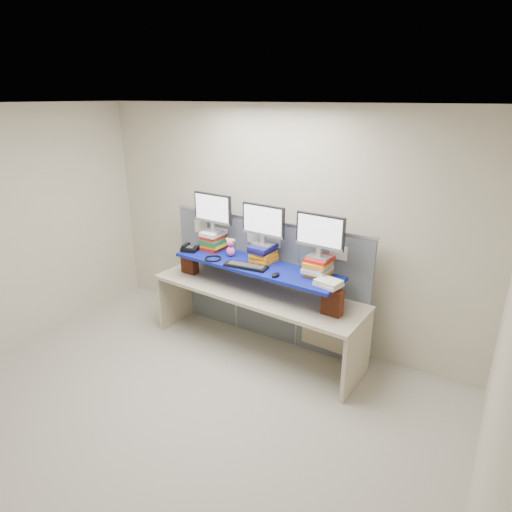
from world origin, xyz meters
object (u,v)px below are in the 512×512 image
Objects in this scene: blue_board at (256,266)px; desk_phone at (189,248)px; monitor_left at (213,210)px; desk at (256,302)px; monitor_center at (263,222)px; keyboard at (246,266)px; monitor_right at (320,233)px.

blue_board is 0.93m from desk_phone.
desk is at bearing -9.53° from monitor_left.
monitor_center is (0.72, -0.04, -0.03)m from monitor_left.
monitor_center is at bearing -5.01° from desk_phone.
monitor_left is 1.07× the size of keyboard.
monitor_center reaches higher than desk.
keyboard is at bearing -103.41° from monitor_center.
keyboard reaches higher than blue_board.
monitor_right is at bearing 9.49° from blue_board.
monitor_left reaches higher than monitor_right.
desk_phone reaches higher than blue_board.
monitor_center reaches higher than keyboard.
keyboard is (-0.05, -0.13, 0.49)m from desk.
monitor_right is 0.91m from keyboard.
blue_board is 0.86m from monitor_right.
monitor_left is 2.42× the size of desk_phone.
blue_board is at bearing -97.51° from monitor_center.
desk is 1.06m from desk_phone.
desk is 1.20m from monitor_left.
monitor_right reaches higher than desk_phone.
monitor_left reaches higher than keyboard.
blue_board is 4.00× the size of keyboard.
desk_phone is (-0.93, -0.03, 0.05)m from blue_board.
desk is 4.86× the size of monitor_center.
monitor_left is at bearing 180.00° from monitor_right.
monitor_right reaches higher than blue_board.
monitor_left reaches higher than desk.
keyboard is at bearing -161.64° from monitor_right.
desk_phone reaches higher than keyboard.
desk is at bearing -97.51° from monitor_center.
keyboard is at bearing -108.50° from blue_board.
monitor_center reaches higher than blue_board.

